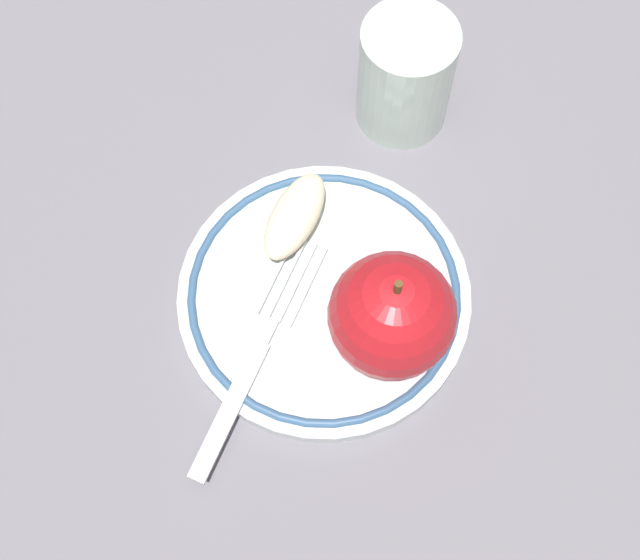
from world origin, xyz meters
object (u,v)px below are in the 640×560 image
Objects in this scene: plate at (320,295)px; apple_red_whole at (392,315)px; fork at (253,361)px; apple_slice_front at (295,216)px; drinking_glass at (405,76)px.

apple_red_whole is (0.03, 0.05, 0.05)m from plate.
apple_red_whole reaches higher than plate.
plate is at bearing -17.92° from fork.
apple_red_whole reaches higher than fork.
fork is at bearing 10.61° from apple_slice_front.
plate is 0.17m from drinking_glass.
apple_red_whole is 0.19m from drinking_glass.
drinking_glass reaches higher than apple_slice_front.
apple_slice_front is at bearing -153.73° from plate.
fork is 0.23m from drinking_glass.
plate is 0.06m from apple_slice_front.
apple_red_whole is at bearing -55.75° from fork.
apple_slice_front is (-0.05, -0.02, 0.02)m from plate.
drinking_glass is (-0.16, 0.04, 0.04)m from plate.
apple_red_whole is 0.10m from fork.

